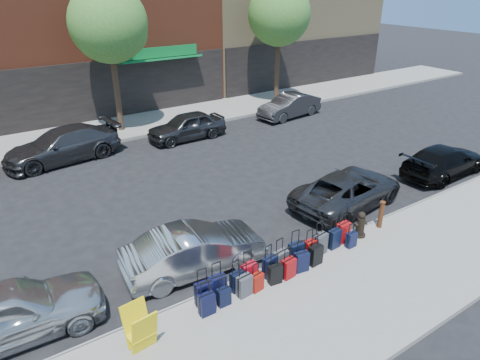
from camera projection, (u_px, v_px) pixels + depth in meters
ground at (198, 205)px, 15.63m from camera, size 120.00×120.00×0.00m
sidewalk_near at (323, 307)px, 10.71m from camera, size 60.00×4.00×0.15m
sidewalk_far at (110, 130)px, 23.11m from camera, size 60.00×4.00×0.15m
curb_near at (273, 266)px, 12.22m from camera, size 60.00×0.08×0.15m
curb_far at (123, 141)px, 21.59m from camera, size 60.00×0.08×0.15m
tree_center at (112, 26)px, 20.76m from camera, size 3.80×3.80×7.27m
tree_right at (281, 16)px, 26.01m from camera, size 3.80×3.80×7.27m
suitcase_front_0 at (204, 294)px, 10.55m from camera, size 0.44×0.26×1.04m
suitcase_front_1 at (218, 286)px, 10.81m from camera, size 0.44×0.26×1.02m
suitcase_front_2 at (237, 281)px, 11.06m from camera, size 0.39×0.24×0.90m
suitcase_front_3 at (249, 273)px, 11.29m from camera, size 0.41×0.23×1.00m
suitcase_front_4 at (270, 267)px, 11.58m from camera, size 0.43×0.28×0.96m
suitcase_front_5 at (281, 261)px, 11.79m from camera, size 0.44×0.27×1.01m
suitcase_front_6 at (296, 253)px, 12.09m from camera, size 0.45×0.26×1.05m
suitcase_front_7 at (310, 249)px, 12.35m from camera, size 0.39×0.22×0.92m
suitcase_front_8 at (320, 244)px, 12.50m from camera, size 0.47×0.29×1.06m
suitcase_front_9 at (334, 239)px, 12.81m from camera, size 0.42×0.25×0.97m
suitcase_front_10 at (343, 233)px, 13.07m from camera, size 0.45×0.27×1.05m
suitcase_back_0 at (207, 304)px, 10.27m from camera, size 0.39×0.23×0.92m
suitcase_back_1 at (224, 297)px, 10.57m from camera, size 0.34×0.20×0.80m
suitcase_back_2 at (244, 286)px, 10.88m from camera, size 0.41×0.26×0.94m
suitcase_back_3 at (257, 282)px, 11.07m from camera, size 0.36×0.24×0.81m
suitcase_back_4 at (275, 274)px, 11.33m from camera, size 0.39×0.26×0.86m
suitcase_back_5 at (289, 268)px, 11.54m from camera, size 0.41×0.26×0.92m
suitcase_back_6 at (301, 262)px, 11.79m from camera, size 0.43×0.29×0.95m
suitcase_back_7 at (315, 255)px, 12.07m from camera, size 0.41×0.25×0.95m
suitcase_back_10 at (351, 240)px, 12.87m from camera, size 0.33×0.20×0.79m
fire_hydrant at (361, 225)px, 13.36m from camera, size 0.44×0.38×0.85m
bollard at (381, 214)px, 13.78m from camera, size 0.17×0.17×0.94m
display_rack at (140, 328)px, 9.25m from camera, size 0.65×0.70×1.05m
car_near_0 at (8, 312)px, 9.63m from camera, size 4.27×1.89×1.43m
car_near_1 at (195, 250)px, 11.91m from camera, size 4.13×1.71×1.33m
car_near_2 at (348, 190)px, 15.35m from camera, size 4.86×2.73×1.28m
car_near_3 at (444, 161)px, 17.78m from camera, size 4.39×1.87×1.26m
car_far_1 at (62, 145)px, 19.13m from camera, size 5.30×2.67×1.48m
car_far_2 at (187, 126)px, 21.76m from camera, size 4.05×1.67×1.37m
car_far_3 at (289, 106)px, 25.20m from camera, size 4.24×1.90×1.35m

